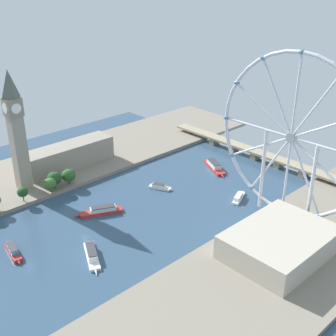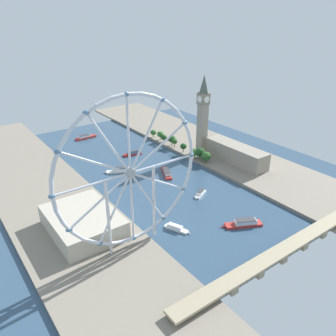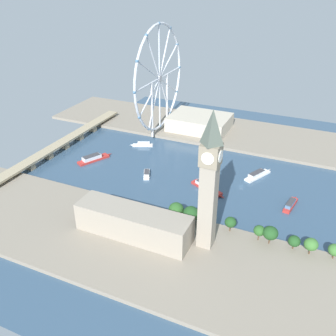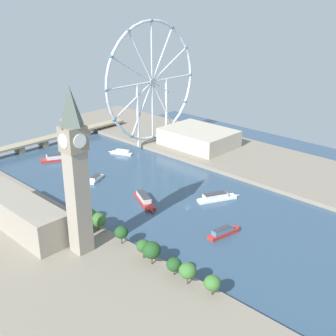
{
  "view_description": "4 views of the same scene",
  "coord_description": "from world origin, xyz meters",
  "px_view_note": "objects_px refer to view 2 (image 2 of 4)",
  "views": [
    {
      "loc": [
        220.53,
        -130.05,
        168.33
      ],
      "look_at": [
        -13.55,
        90.44,
        17.88
      ],
      "focal_mm": 47.13,
      "sensor_mm": 36.0,
      "label": 1
    },
    {
      "loc": [
        183.85,
        305.12,
        167.5
      ],
      "look_at": [
        -5.74,
        44.98,
        17.79
      ],
      "focal_mm": 36.54,
      "sensor_mm": 36.0,
      "label": 2
    },
    {
      "loc": [
        -279.27,
        -54.9,
        168.08
      ],
      "look_at": [
        -6.06,
        67.7,
        6.1
      ],
      "focal_mm": 39.64,
      "sensor_mm": 36.0,
      "label": 3
    },
    {
      "loc": [
        -211.87,
        -184.2,
        140.73
      ],
      "look_at": [
        22.24,
        40.62,
        11.66
      ],
      "focal_mm": 46.73,
      "sensor_mm": 36.0,
      "label": 4
    }
  ],
  "objects_px": {
    "riverside_hall": "(83,222)",
    "tour_boat_5": "(200,193)",
    "tour_boat_0": "(176,228)",
    "ferris_wheel": "(130,174)",
    "tour_boat_3": "(167,172)",
    "tour_boat_6": "(244,223)",
    "tour_boat_1": "(86,137)",
    "tour_boat_2": "(132,154)",
    "tour_boat_4": "(120,170)",
    "river_bridge": "(280,253)",
    "parliament_block": "(236,154)",
    "clock_tower": "(203,113)"
  },
  "relations": [
    {
      "from": "riverside_hall",
      "to": "tour_boat_5",
      "type": "height_order",
      "value": "riverside_hall"
    },
    {
      "from": "riverside_hall",
      "to": "tour_boat_0",
      "type": "bearing_deg",
      "value": 147.4
    },
    {
      "from": "ferris_wheel",
      "to": "tour_boat_3",
      "type": "xyz_separation_m",
      "value": [
        -95.78,
        -89.42,
        -60.62
      ]
    },
    {
      "from": "tour_boat_0",
      "to": "tour_boat_6",
      "type": "height_order",
      "value": "tour_boat_6"
    },
    {
      "from": "tour_boat_1",
      "to": "tour_boat_2",
      "type": "distance_m",
      "value": 95.49
    },
    {
      "from": "tour_boat_4",
      "to": "riverside_hall",
      "type": "bearing_deg",
      "value": 72.58
    },
    {
      "from": "tour_boat_5",
      "to": "tour_boat_6",
      "type": "distance_m",
      "value": 62.13
    },
    {
      "from": "river_bridge",
      "to": "tour_boat_2",
      "type": "bearing_deg",
      "value": -93.56
    },
    {
      "from": "tour_boat_6",
      "to": "tour_boat_3",
      "type": "bearing_deg",
      "value": -66.28
    },
    {
      "from": "river_bridge",
      "to": "tour_boat_4",
      "type": "height_order",
      "value": "river_bridge"
    },
    {
      "from": "tour_boat_6",
      "to": "ferris_wheel",
      "type": "bearing_deg",
      "value": 7.61
    },
    {
      "from": "river_bridge",
      "to": "parliament_block",
      "type": "bearing_deg",
      "value": -125.64
    },
    {
      "from": "clock_tower",
      "to": "tour_boat_0",
      "type": "xyz_separation_m",
      "value": [
        127.7,
        114.88,
        -50.98
      ]
    },
    {
      "from": "clock_tower",
      "to": "tour_boat_2",
      "type": "xyz_separation_m",
      "value": [
        74.53,
        -46.09,
        -50.58
      ]
    },
    {
      "from": "riverside_hall",
      "to": "tour_boat_0",
      "type": "height_order",
      "value": "riverside_hall"
    },
    {
      "from": "tour_boat_3",
      "to": "tour_boat_5",
      "type": "xyz_separation_m",
      "value": [
        0.57,
        58.09,
        -0.53
      ]
    },
    {
      "from": "ferris_wheel",
      "to": "tour_boat_5",
      "type": "xyz_separation_m",
      "value": [
        -95.2,
        -31.33,
        -61.15
      ]
    },
    {
      "from": "tour_boat_2",
      "to": "tour_boat_3",
      "type": "bearing_deg",
      "value": 101.92
    },
    {
      "from": "riverside_hall",
      "to": "tour_boat_3",
      "type": "height_order",
      "value": "riverside_hall"
    },
    {
      "from": "ferris_wheel",
      "to": "tour_boat_1",
      "type": "distance_m",
      "value": 268.8
    },
    {
      "from": "riverside_hall",
      "to": "tour_boat_5",
      "type": "relative_size",
      "value": 3.24
    },
    {
      "from": "tour_boat_0",
      "to": "riverside_hall",
      "type": "bearing_deg",
      "value": -145.86
    },
    {
      "from": "river_bridge",
      "to": "tour_boat_4",
      "type": "distance_m",
      "value": 201.91
    },
    {
      "from": "tour_boat_2",
      "to": "parliament_block",
      "type": "bearing_deg",
      "value": 141.78
    },
    {
      "from": "ferris_wheel",
      "to": "river_bridge",
      "type": "xyz_separation_m",
      "value": [
        -78.47,
        75.87,
        -57.07
      ]
    },
    {
      "from": "ferris_wheel",
      "to": "tour_boat_4",
      "type": "bearing_deg",
      "value": -114.28
    },
    {
      "from": "clock_tower",
      "to": "tour_boat_5",
      "type": "xyz_separation_m",
      "value": [
        72.44,
        81.87,
        -51.0
      ]
    },
    {
      "from": "tour_boat_3",
      "to": "tour_boat_4",
      "type": "relative_size",
      "value": 1.05
    },
    {
      "from": "tour_boat_1",
      "to": "tour_boat_6",
      "type": "distance_m",
      "value": 283.4
    },
    {
      "from": "tour_boat_6",
      "to": "river_bridge",
      "type": "bearing_deg",
      "value": 101.66
    },
    {
      "from": "tour_boat_3",
      "to": "tour_boat_1",
      "type": "bearing_deg",
      "value": 34.43
    },
    {
      "from": "tour_boat_0",
      "to": "tour_boat_4",
      "type": "relative_size",
      "value": 0.73
    },
    {
      "from": "ferris_wheel",
      "to": "tour_boat_6",
      "type": "xyz_separation_m",
      "value": [
        -90.32,
        30.6,
        -60.52
      ]
    },
    {
      "from": "clock_tower",
      "to": "river_bridge",
      "type": "bearing_deg",
      "value": 64.75
    },
    {
      "from": "river_bridge",
      "to": "tour_boat_5",
      "type": "bearing_deg",
      "value": -98.87
    },
    {
      "from": "parliament_block",
      "to": "river_bridge",
      "type": "distance_m",
      "value": 172.48
    },
    {
      "from": "riverside_hall",
      "to": "tour_boat_2",
      "type": "relative_size",
      "value": 2.49
    },
    {
      "from": "ferris_wheel",
      "to": "tour_boat_6",
      "type": "distance_m",
      "value": 112.95
    },
    {
      "from": "parliament_block",
      "to": "river_bridge",
      "type": "bearing_deg",
      "value": 54.36
    },
    {
      "from": "tour_boat_0",
      "to": "tour_boat_4",
      "type": "bearing_deg",
      "value": 149.37
    },
    {
      "from": "tour_boat_2",
      "to": "clock_tower",
      "type": "bearing_deg",
      "value": 158.01
    },
    {
      "from": "riverside_hall",
      "to": "tour_boat_0",
      "type": "distance_m",
      "value": 76.76
    },
    {
      "from": "clock_tower",
      "to": "tour_boat_4",
      "type": "distance_m",
      "value": 122.81
    },
    {
      "from": "river_bridge",
      "to": "tour_boat_1",
      "type": "distance_m",
      "value": 328.1
    },
    {
      "from": "ferris_wheel",
      "to": "tour_boat_5",
      "type": "distance_m",
      "value": 117.41
    },
    {
      "from": "parliament_block",
      "to": "tour_boat_2",
      "type": "distance_m",
      "value": 128.53
    },
    {
      "from": "tour_boat_4",
      "to": "tour_boat_6",
      "type": "xyz_separation_m",
      "value": [
        -34.02,
        155.39,
        0.12
      ]
    },
    {
      "from": "river_bridge",
      "to": "tour_boat_1",
      "type": "bearing_deg",
      "value": -88.66
    },
    {
      "from": "tour_boat_2",
      "to": "tour_boat_5",
      "type": "bearing_deg",
      "value": 100.67
    },
    {
      "from": "ferris_wheel",
      "to": "river_bridge",
      "type": "bearing_deg",
      "value": 135.96
    }
  ]
}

